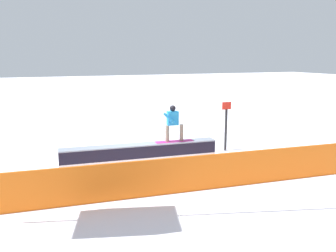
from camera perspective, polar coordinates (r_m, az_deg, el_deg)
name	(u,v)px	position (r m, az deg, el deg)	size (l,w,h in m)	color
ground_plane	(141,164)	(12.82, -4.46, -6.12)	(120.00, 120.00, 0.00)	white
grind_box	(141,155)	(12.72, -4.48, -4.69)	(5.69, 1.00, 0.73)	black
snowboarder	(173,122)	(12.78, 0.84, 0.63)	(1.44, 0.43, 1.35)	#C92686
safety_fence	(174,176)	(9.94, 0.92, -8.09)	(11.56, 0.06, 1.05)	orange
trail_marker	(226,125)	(14.48, 9.41, 0.19)	(0.40, 0.10, 2.02)	#262628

